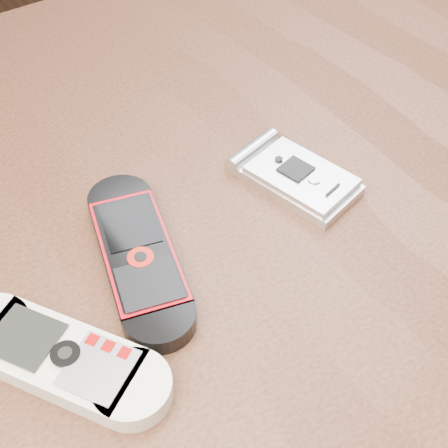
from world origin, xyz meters
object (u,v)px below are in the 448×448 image
Objects in this scene: nokia_white at (60,358)px; motorola_razr at (298,177)px; nokia_black_red at (138,254)px; table at (219,319)px.

motorola_razr is (0.22, 0.04, -0.00)m from nokia_white.
motorola_razr is (0.14, -0.00, 0.00)m from nokia_black_red.
table is at bearing 173.62° from motorola_razr.
nokia_white is at bearing -166.43° from table.
nokia_white is 0.09m from nokia_black_red.
nokia_black_red is at bearing -2.00° from nokia_white.
table is 0.14m from motorola_razr.
table is 8.22× the size of nokia_white.
nokia_white reaches higher than table.
nokia_white and nokia_black_red have the same top height.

